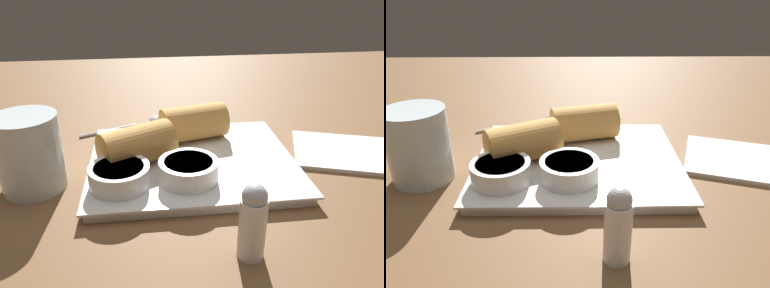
# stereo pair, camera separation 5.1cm
# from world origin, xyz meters

# --- Properties ---
(table_surface) EXTENTS (1.80, 1.40, 0.02)m
(table_surface) POSITION_xyz_m (0.00, 0.00, 0.01)
(table_surface) COLOR brown
(table_surface) RESTS_ON ground
(serving_plate) EXTENTS (0.28, 0.23, 0.01)m
(serving_plate) POSITION_xyz_m (0.03, -0.01, 0.03)
(serving_plate) COLOR silver
(serving_plate) RESTS_ON table_surface
(roll_front_left) EXTENTS (0.11, 0.07, 0.05)m
(roll_front_left) POSITION_xyz_m (0.01, -0.07, 0.06)
(roll_front_left) COLOR #D19347
(roll_front_left) RESTS_ON serving_plate
(roll_front_right) EXTENTS (0.11, 0.09, 0.05)m
(roll_front_right) POSITION_xyz_m (0.10, -0.00, 0.06)
(roll_front_right) COLOR #D19347
(roll_front_right) RESTS_ON serving_plate
(dipping_bowl_near) EXTENTS (0.07, 0.07, 0.03)m
(dipping_bowl_near) POSITION_xyz_m (0.04, 0.05, 0.05)
(dipping_bowl_near) COLOR white
(dipping_bowl_near) RESTS_ON serving_plate
(dipping_bowl_far) EXTENTS (0.07, 0.07, 0.03)m
(dipping_bowl_far) POSITION_xyz_m (0.12, 0.06, 0.05)
(dipping_bowl_far) COLOR white
(dipping_bowl_far) RESTS_ON serving_plate
(spoon) EXTENTS (0.16, 0.08, 0.01)m
(spoon) POSITION_xyz_m (0.08, -0.17, 0.03)
(spoon) COLOR silver
(spoon) RESTS_ON table_surface
(napkin) EXTENTS (0.18, 0.16, 0.01)m
(napkin) POSITION_xyz_m (-0.20, -0.02, 0.02)
(napkin) COLOR white
(napkin) RESTS_ON table_surface
(drinking_glass) EXTENTS (0.08, 0.08, 0.10)m
(drinking_glass) POSITION_xyz_m (0.23, 0.02, 0.07)
(drinking_glass) COLOR silver
(drinking_glass) RESTS_ON table_surface
(salt_shaker) EXTENTS (0.03, 0.03, 0.08)m
(salt_shaker) POSITION_xyz_m (-0.01, 0.18, 0.06)
(salt_shaker) COLOR silver
(salt_shaker) RESTS_ON table_surface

